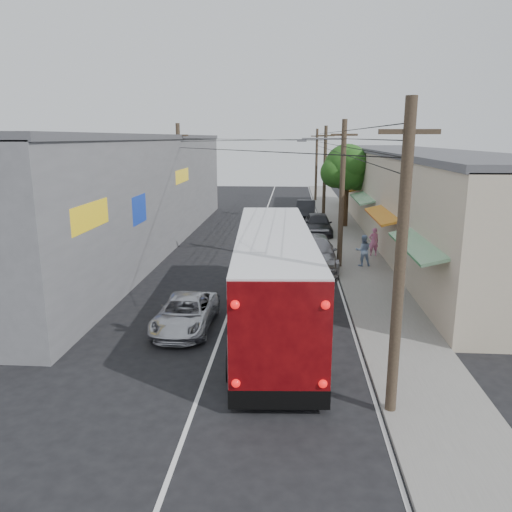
{
  "coord_description": "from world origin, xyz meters",
  "views": [
    {
      "loc": [
        2.53,
        -14.04,
        7.07
      ],
      "look_at": [
        1.02,
        6.85,
        2.08
      ],
      "focal_mm": 35.0,
      "sensor_mm": 36.0,
      "label": 1
    }
  ],
  "objects": [
    {
      "name": "building_right",
      "position": [
        10.99,
        22.0,
        3.15
      ],
      "size": [
        7.09,
        40.0,
        6.25
      ],
      "color": "#B7AA91",
      "rests_on": "ground"
    },
    {
      "name": "coach_bus",
      "position": [
        1.89,
        4.11,
        1.92
      ],
      "size": [
        3.59,
        13.0,
        3.71
      ],
      "rotation": [
        0.0,
        0.0,
        0.06
      ],
      "color": "silver",
      "rests_on": "ground"
    },
    {
      "name": "parked_car_mid",
      "position": [
        4.5,
        22.71,
        0.81
      ],
      "size": [
        2.05,
        4.83,
        1.63
      ],
      "primitive_type": "imported",
      "rotation": [
        0.0,
        0.0,
        0.03
      ],
      "color": "#25252A",
      "rests_on": "ground"
    },
    {
      "name": "ground",
      "position": [
        0.0,
        0.0,
        0.0
      ],
      "size": [
        120.0,
        120.0,
        0.0
      ],
      "primitive_type": "plane",
      "color": "black",
      "rests_on": "ground"
    },
    {
      "name": "parked_suv",
      "position": [
        3.8,
        13.0,
        0.86
      ],
      "size": [
        2.47,
        5.94,
        1.72
      ],
      "primitive_type": "imported",
      "rotation": [
        0.0,
        0.0,
        0.01
      ],
      "color": "#97969D",
      "rests_on": "ground"
    },
    {
      "name": "street_tree",
      "position": [
        6.87,
        26.02,
        4.67
      ],
      "size": [
        4.4,
        4.0,
        6.6
      ],
      "color": "#3F2B19",
      "rests_on": "ground"
    },
    {
      "name": "utility_poles",
      "position": [
        3.13,
        20.33,
        4.13
      ],
      "size": [
        11.8,
        45.28,
        8.0
      ],
      "color": "#473828",
      "rests_on": "ground"
    },
    {
      "name": "parked_car_far",
      "position": [
        3.8,
        30.7,
        0.77
      ],
      "size": [
        1.91,
        4.77,
        1.54
      ],
      "primitive_type": "imported",
      "rotation": [
        0.0,
        0.0,
        -0.06
      ],
      "color": "black",
      "rests_on": "ground"
    },
    {
      "name": "sidewalk",
      "position": [
        6.5,
        20.0,
        0.06
      ],
      "size": [
        3.0,
        80.0,
        0.12
      ],
      "primitive_type": "cube",
      "color": "slate",
      "rests_on": "ground"
    },
    {
      "name": "jeepney",
      "position": [
        -1.4,
        3.51,
        0.61
      ],
      "size": [
        2.11,
        4.42,
        1.22
      ],
      "primitive_type": "imported",
      "rotation": [
        0.0,
        0.0,
        -0.02
      ],
      "color": "silver",
      "rests_on": "ground"
    },
    {
      "name": "pedestrian_near",
      "position": [
        7.47,
        15.74,
        0.96
      ],
      "size": [
        0.68,
        0.5,
        1.69
      ],
      "primitive_type": "imported",
      "rotation": [
        0.0,
        0.0,
        3.31
      ],
      "color": "pink",
      "rests_on": "sidewalk"
    },
    {
      "name": "pedestrian_far",
      "position": [
        6.51,
        13.16,
        0.99
      ],
      "size": [
        0.89,
        0.72,
        1.74
      ],
      "primitive_type": "imported",
      "rotation": [
        0.0,
        0.0,
        3.21
      ],
      "color": "#97B2DB",
      "rests_on": "sidewalk"
    },
    {
      "name": "building_left",
      "position": [
        -8.5,
        18.0,
        3.65
      ],
      "size": [
        7.2,
        36.0,
        7.25
      ],
      "color": "slate",
      "rests_on": "ground"
    }
  ]
}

